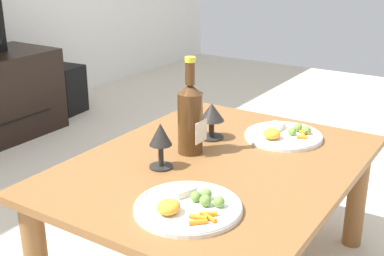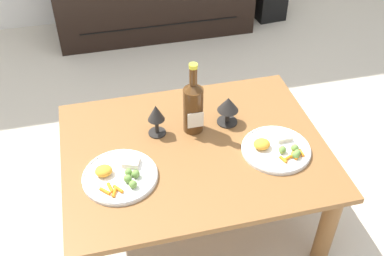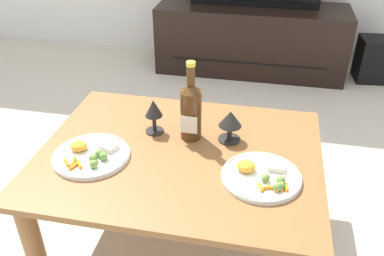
{
  "view_description": "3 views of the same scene",
  "coord_description": "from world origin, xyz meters",
  "views": [
    {
      "loc": [
        -1.26,
        -0.72,
        1.06
      ],
      "look_at": [
        -0.02,
        0.07,
        0.53
      ],
      "focal_mm": 47.1,
      "sensor_mm": 36.0,
      "label": 1
    },
    {
      "loc": [
        -0.33,
        -1.3,
        1.67
      ],
      "look_at": [
        0.0,
        0.05,
        0.49
      ],
      "focal_mm": 42.87,
      "sensor_mm": 36.0,
      "label": 2
    },
    {
      "loc": [
        0.29,
        -1.21,
        1.31
      ],
      "look_at": [
        0.04,
        0.02,
        0.52
      ],
      "focal_mm": 38.22,
      "sensor_mm": 36.0,
      "label": 3
    }
  ],
  "objects": [
    {
      "name": "floor_speaker",
      "position": [
        1.03,
        1.77,
        0.16
      ],
      "size": [
        0.23,
        0.23,
        0.32
      ],
      "primitive_type": "cube",
      "rotation": [
        0.0,
        0.0,
        0.1
      ],
      "color": "black",
      "rests_on": "ground_plane"
    },
    {
      "name": "goblet_left",
      "position": [
        -0.13,
        0.12,
        0.52
      ],
      "size": [
        0.07,
        0.07,
        0.14
      ],
      "color": "black",
      "rests_on": "dining_table"
    },
    {
      "name": "wine_bottle",
      "position": [
        0.02,
        0.11,
        0.55
      ],
      "size": [
        0.08,
        0.08,
        0.32
      ],
      "color": "#4C2D14",
      "rests_on": "dining_table"
    },
    {
      "name": "dining_table",
      "position": [
        0.0,
        0.0,
        0.36
      ],
      "size": [
        1.04,
        0.81,
        0.43
      ],
      "color": "brown",
      "rests_on": "ground_plane"
    },
    {
      "name": "goblet_right",
      "position": [
        0.17,
        0.12,
        0.51
      ],
      "size": [
        0.09,
        0.09,
        0.13
      ],
      "color": "black",
      "rests_on": "dining_table"
    },
    {
      "name": "dinner_plate_right",
      "position": [
        0.31,
        -0.1,
        0.44
      ],
      "size": [
        0.27,
        0.27,
        0.05
      ],
      "color": "white",
      "rests_on": "dining_table"
    },
    {
      "name": "dinner_plate_left",
      "position": [
        -0.31,
        -0.1,
        0.44
      ],
      "size": [
        0.28,
        0.28,
        0.05
      ],
      "color": "white",
      "rests_on": "dining_table"
    }
  ]
}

